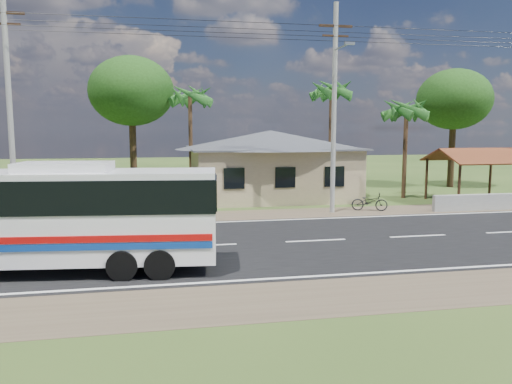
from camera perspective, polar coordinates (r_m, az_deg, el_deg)
The scene contains 13 objects.
ground at distance 20.43m, azimuth 6.84°, elevation -5.59°, with size 120.00×120.00×0.00m, color #2B4418.
road at distance 20.43m, azimuth 6.84°, elevation -5.56°, with size 120.00×16.00×0.03m.
house at distance 32.79m, azimuth 1.65°, elevation 3.99°, with size 12.40×10.00×5.00m.
waiting_shed at distance 33.51m, azimuth 23.95°, elevation 3.58°, with size 5.20×4.48×3.35m.
concrete_barrier at distance 30.79m, azimuth 25.27°, elevation -1.03°, with size 7.00×0.30×0.90m, color #9E9E99.
utility_poles at distance 26.94m, azimuth 8.26°, elevation 9.84°, with size 32.80×2.22×11.00m.
palm_near at distance 33.80m, azimuth 16.83°, elevation 8.98°, with size 2.80×2.80×6.70m.
palm_mid at distance 36.62m, azimuth 8.61°, elevation 11.33°, with size 2.80×2.80×8.20m.
palm_far at distance 35.08m, azimuth -7.56°, elevation 10.74°, with size 2.80×2.80×7.70m.
tree_behind_house at distance 37.09m, azimuth -14.06°, elevation 11.08°, with size 6.00×6.00×9.61m.
tree_behind_shed at distance 41.42m, azimuth 21.71°, elevation 9.77°, with size 5.60×5.60×9.02m.
coach_bus at distance 17.02m, azimuth -23.83°, elevation -1.92°, with size 11.44×3.62×3.49m.
motorcycle at distance 28.23m, azimuth 12.85°, elevation -1.08°, with size 0.68×1.95×1.02m, color black.
Camera 1 is at (-6.12, -18.96, 4.55)m, focal length 35.00 mm.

